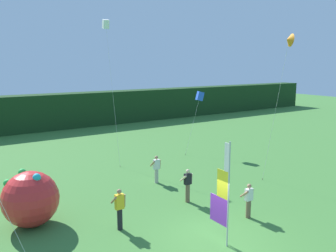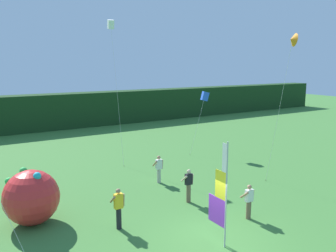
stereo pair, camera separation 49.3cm
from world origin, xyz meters
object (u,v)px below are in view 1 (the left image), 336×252
person_far_right (156,168)px  kite_blue_box_2 (200,96)px  kite_orange_delta_0 (289,41)px  person_far_left (120,208)px  person_mid_field (249,200)px  banner_flag (223,195)px  kite_white_box_1 (106,25)px  inflatable_balloon (30,199)px  person_near_banner (188,185)px

person_far_right → kite_blue_box_2: 8.91m
kite_orange_delta_0 → person_far_right: bearing=144.0°
person_far_left → kite_orange_delta_0: (10.10, -0.07, 7.09)m
person_mid_field → kite_orange_delta_0: (4.79, 2.08, 7.19)m
banner_flag → kite_blue_box_2: size_ratio=0.86×
kite_white_box_1 → kite_blue_box_2: 8.70m
kite_white_box_1 → kite_blue_box_2: size_ratio=2.09×
person_far_left → inflatable_balloon: (-2.97, 2.43, 0.25)m
person_mid_field → person_far_right: bearing=98.8°
person_far_right → inflatable_balloon: size_ratio=0.67×
inflatable_balloon → person_mid_field: bearing=-28.9°
person_mid_field → kite_orange_delta_0: size_ratio=0.19×
kite_orange_delta_0 → person_mid_field: bearing=-156.5°
person_far_right → kite_blue_box_2: (6.80, 4.59, 3.47)m
person_near_banner → inflatable_balloon: bearing=167.2°
person_far_left → person_far_right: bearing=43.5°
person_far_left → kite_white_box_1: bearing=67.7°
person_far_right → kite_blue_box_2: size_ratio=0.34×
banner_flag → person_near_banner: banner_flag is taller
kite_orange_delta_0 → person_far_left: bearing=179.6°
person_mid_field → kite_white_box_1: bearing=93.4°
person_mid_field → person_far_left: size_ratio=0.90×
person_far_right → kite_blue_box_2: kite_blue_box_2 is taller
inflatable_balloon → kite_white_box_1: size_ratio=0.25×
banner_flag → kite_orange_delta_0: (7.32, 3.12, 6.08)m
kite_orange_delta_0 → kite_blue_box_2: (1.05, 8.77, -3.70)m
person_mid_field → inflatable_balloon: 9.47m
kite_blue_box_2 → kite_orange_delta_0: bearing=-96.8°
person_mid_field → kite_white_box_1: kite_white_box_1 is taller
banner_flag → person_far_left: 4.36m
person_near_banner → person_far_right: bearing=86.3°
kite_orange_delta_0 → kite_white_box_1: size_ratio=0.85×
person_mid_field → kite_orange_delta_0: bearing=23.5°
banner_flag → kite_white_box_1: bearing=83.0°
person_far_right → inflatable_balloon: 7.51m
person_far_right → kite_blue_box_2: bearing=34.0°
person_near_banner → kite_orange_delta_0: bearing=-8.5°
person_far_left → inflatable_balloon: bearing=140.8°
inflatable_balloon → kite_blue_box_2: bearing=24.0°
banner_flag → person_mid_field: size_ratio=2.58×
person_near_banner → person_far_left: 4.21m
kite_blue_box_2 → person_far_left: bearing=-142.0°
inflatable_balloon → kite_orange_delta_0: (13.07, -2.50, 6.83)m
person_far_left → person_far_right: person_far_left is taller
person_near_banner → kite_orange_delta_0: (5.97, -0.89, 7.13)m
person_mid_field → person_far_right: person_far_right is taller
person_far_right → kite_white_box_1: 11.04m
person_mid_field → kite_orange_delta_0: kite_orange_delta_0 is taller
person_far_left → kite_white_box_1: size_ratio=0.18×
person_far_left → person_mid_field: bearing=-22.0°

